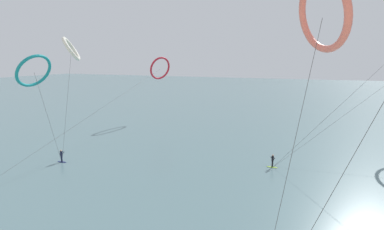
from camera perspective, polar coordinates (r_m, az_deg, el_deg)
The scene contains 7 objects.
sea_water at distance 108.60m, azimuth 16.56°, elevation 3.69°, with size 400.00×200.00×0.08m, color slate.
surfer_lime at distance 37.11m, azimuth 16.02°, elevation -9.10°, with size 1.40×0.63×1.70m.
surfer_navy at distance 41.20m, azimuth -24.96°, elevation -7.68°, with size 1.40×0.68×1.70m.
kite_coral at distance 17.84m, azimuth 25.00°, elevation 18.05°, with size 4.03×8.15×18.00m.
kite_ivory at distance 40.64m, azimuth -23.30°, elevation 12.20°, with size 3.69×4.68×16.36m.
kite_crimson at distance 64.01m, azimuth -6.52°, elevation 9.39°, with size 4.08×47.49×14.03m.
kite_teal at distance 34.76m, azimuth -29.42°, elevation 7.79°, with size 3.40×6.54×14.02m.
Camera 1 is at (8.74, -0.72, 13.44)m, focal length 26.29 mm.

